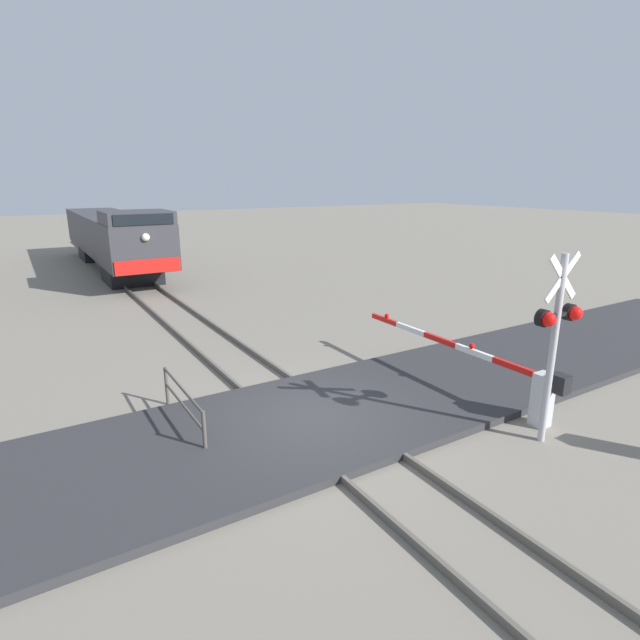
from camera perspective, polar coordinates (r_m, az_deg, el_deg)
The scene contains 8 objects.
ground_plane at distance 11.35m, azimuth -0.85°, elevation -11.60°, with size 160.00×160.00×0.00m, color gray.
rail_track_left at distance 11.01m, azimuth -4.14°, elevation -12.12°, with size 0.08×80.00×0.15m, color #59544C.
rail_track_right at distance 11.66m, azimuth 2.23°, elevation -10.42°, with size 0.08×80.00×0.15m, color #59544C.
road_surface at distance 11.31m, azimuth -0.85°, elevation -11.22°, with size 36.00×4.52×0.17m, color #2D2D30.
locomotive at distance 32.32m, azimuth -22.51°, elevation 8.80°, with size 3.08×17.49×3.80m.
crossing_signal at distance 10.72m, azimuth 25.38°, elevation -0.93°, with size 1.18×0.33×3.91m.
crossing_gate at distance 12.38m, azimuth 20.66°, elevation -6.04°, with size 0.36×6.56×1.32m.
guard_railing at distance 11.26m, azimuth -15.36°, elevation -8.91°, with size 0.08×2.78×0.95m.
Camera 1 is at (-5.13, -8.68, 5.21)m, focal length 28.04 mm.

